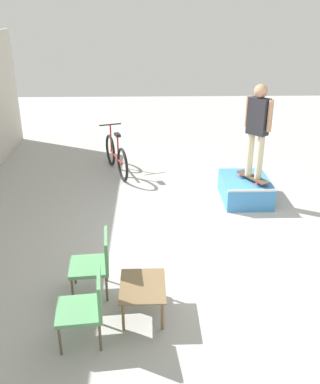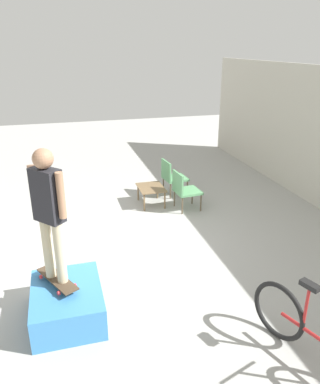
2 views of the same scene
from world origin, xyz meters
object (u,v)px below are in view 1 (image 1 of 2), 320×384
Objects in this scene: skateboard_on_ramp at (253,177)px; patio_chair_left at (87,304)px; person_skater at (258,124)px; patio_chair_right at (96,261)px; skate_ramp_box at (245,189)px; coffee_table at (143,289)px; bicycle at (116,156)px.

patio_chair_left reaches higher than skateboard_on_ramp.
person_skater is 2.03× the size of patio_chair_right.
patio_chair_right is (-2.79, 2.72, -0.04)m from skateboard_on_ramp.
patio_chair_left is 1.00× the size of patio_chair_right.
skateboard_on_ramp is at bearing -140.52° from skate_ramp_box.
person_skater is 2.03× the size of patio_chair_left.
skateboard_on_ramp is 1.07× the size of coffee_table.
patio_chair_left is (-3.80, 2.62, 0.26)m from skate_ramp_box.
skate_ramp_box is at bearing 139.25° from patio_chair_left.
person_skater is 1.00× the size of bicycle.
coffee_table is (-3.24, 2.09, -0.16)m from skateboard_on_ramp.
skate_ramp_box is 0.34m from skateboard_on_ramp.
patio_chair_left is at bearing 145.42° from skate_ramp_box.
patio_chair_right is at bearing 54.04° from coffee_table.
coffee_table is 0.84× the size of patio_chair_right.
person_skater is at bearing -140.27° from bicycle.
bicycle is at bearing 30.84° from skateboard_on_ramp.
bicycle reaches higher than patio_chair_left.
patio_chair_right is at bearing 161.72° from bicycle.
skateboard_on_ramp is (-0.12, -0.10, 0.30)m from skate_ramp_box.
skateboard_on_ramp is at bearing -32.83° from coffee_table.
patio_chair_left and patio_chair_right have the same top height.
patio_chair_right reaches higher than skateboard_on_ramp.
skateboard_on_ramp reaches higher than skate_ramp_box.
skate_ramp_box is 3.92m from patio_chair_right.
skateboard_on_ramp is 1.05m from person_skater.
patio_chair_left reaches higher than coffee_table.
person_skater is 2.42× the size of coffee_table.
patio_chair_left is 0.89m from patio_chair_right.
skate_ramp_box is 4.62m from patio_chair_left.
person_skater is at bearing 62.42° from skateboard_on_ramp.
skateboard_on_ramp is at bearing -131.52° from person_skater.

